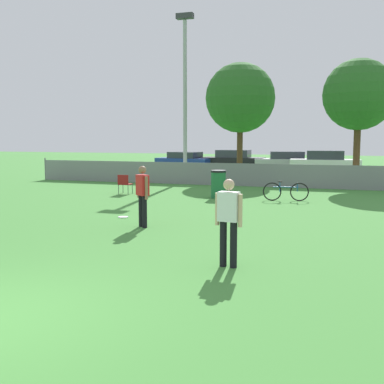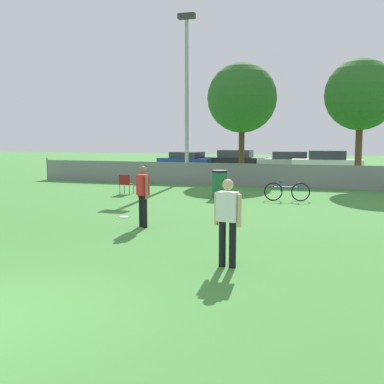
% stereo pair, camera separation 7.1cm
% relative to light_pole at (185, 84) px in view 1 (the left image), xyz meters
% --- Properties ---
extents(fence_backline, '(23.22, 0.07, 1.21)m').
position_rel_light_pole_xyz_m(fence_backline, '(3.90, -1.63, -4.59)').
color(fence_backline, gray).
rests_on(fence_backline, ground_plane).
extents(light_pole, '(0.90, 0.36, 8.75)m').
position_rel_light_pole_xyz_m(light_pole, '(0.00, 0.00, 0.00)').
color(light_pole, '#9E9EA3').
rests_on(light_pole, ground_plane).
extents(tree_near_pole, '(3.81, 3.81, 6.40)m').
position_rel_light_pole_xyz_m(tree_near_pole, '(2.58, 1.79, -0.66)').
color(tree_near_pole, '#4C331E').
rests_on(tree_near_pole, ground_plane).
extents(tree_far_right, '(3.37, 3.37, 6.05)m').
position_rel_light_pole_xyz_m(tree_far_right, '(8.70, 0.05, -0.80)').
color(tree_far_right, '#4C331E').
rests_on(tree_far_right, ground_plane).
extents(player_defender_red, '(0.43, 0.40, 1.62)m').
position_rel_light_pole_xyz_m(player_defender_red, '(3.33, -12.93, -4.22)').
color(player_defender_red, black).
rests_on(player_defender_red, ground_plane).
extents(player_receiver_white, '(0.52, 0.27, 1.62)m').
position_rel_light_pole_xyz_m(player_receiver_white, '(6.43, -16.01, -4.22)').
color(player_receiver_white, black).
rests_on(player_receiver_white, ground_plane).
extents(frisbee_disc, '(0.30, 0.30, 0.03)m').
position_rel_light_pole_xyz_m(frisbee_disc, '(2.14, -11.71, -5.13)').
color(frisbee_disc, white).
rests_on(frisbee_disc, ground_plane).
extents(folding_chair_sideline, '(0.49, 0.49, 0.81)m').
position_rel_light_pole_xyz_m(folding_chair_sideline, '(-0.43, -6.41, -4.67)').
color(folding_chair_sideline, '#333338').
rests_on(folding_chair_sideline, ground_plane).
extents(bicycle_sideline, '(1.66, 0.48, 0.74)m').
position_rel_light_pole_xyz_m(bicycle_sideline, '(6.22, -6.46, -4.78)').
color(bicycle_sideline, black).
rests_on(bicycle_sideline, ground_plane).
extents(trash_bin, '(0.60, 0.60, 1.08)m').
position_rel_light_pole_xyz_m(trash_bin, '(3.61, -6.40, -4.59)').
color(trash_bin, '#1E6638').
rests_on(trash_bin, ground_plane).
extents(parked_car_blue, '(4.52, 2.55, 1.26)m').
position_rel_light_pole_xyz_m(parked_car_blue, '(-3.28, 9.36, -4.51)').
color(parked_car_blue, black).
rests_on(parked_car_blue, ground_plane).
extents(parked_car_dark, '(4.52, 1.78, 1.43)m').
position_rel_light_pole_xyz_m(parked_car_dark, '(0.29, 9.82, -4.46)').
color(parked_car_dark, black).
rests_on(parked_car_dark, ground_plane).
extents(parked_car_silver, '(4.71, 2.58, 1.36)m').
position_rel_light_pole_xyz_m(parked_car_silver, '(4.17, 9.66, -4.48)').
color(parked_car_silver, black).
rests_on(parked_car_silver, ground_plane).
extents(parked_car_white, '(4.56, 2.14, 1.49)m').
position_rel_light_pole_xyz_m(parked_car_white, '(6.83, 8.03, -4.44)').
color(parked_car_white, black).
rests_on(parked_car_white, ground_plane).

